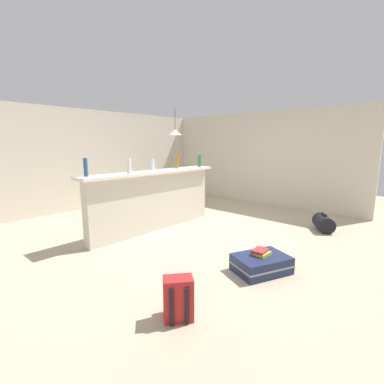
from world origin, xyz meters
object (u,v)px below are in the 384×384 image
at_px(bottle_white, 129,166).
at_px(bottle_green, 199,161).
at_px(dining_table, 173,183).
at_px(bottle_blue, 86,167).
at_px(bottle_clear, 153,165).
at_px(dining_chair_near_partition, 187,191).
at_px(book_stack, 261,252).
at_px(pendant_lamp, 175,132).
at_px(suitcase_flat_navy, 261,264).
at_px(backpack_red, 178,299).
at_px(bottle_amber, 177,162).
at_px(duffel_bag_black, 324,223).

height_order(bottle_white, bottle_green, same).
bearing_deg(dining_table, bottle_blue, -160.69).
height_order(bottle_clear, dining_chair_near_partition, bottle_clear).
relative_size(dining_chair_near_partition, book_stack, 3.97).
bearing_deg(pendant_lamp, suitcase_flat_navy, -117.68).
bearing_deg(backpack_red, bottle_amber, 45.46).
height_order(bottle_clear, book_stack, bottle_clear).
bearing_deg(bottle_green, pendant_lamp, 73.88).
bearing_deg(dining_chair_near_partition, bottle_clear, -162.54).
xyz_separation_m(bottle_blue, suitcase_flat_navy, (1.06, -2.50, -1.18)).
distance_m(pendant_lamp, backpack_red, 4.92).
distance_m(dining_table, backpack_red, 4.63).
distance_m(bottle_amber, dining_table, 1.52).
bearing_deg(bottle_clear, duffel_bag_black, -50.31).
relative_size(bottle_clear, dining_chair_near_partition, 0.24).
xyz_separation_m(dining_table, duffel_bag_black, (0.62, -3.53, -0.50)).
xyz_separation_m(bottle_white, dining_chair_near_partition, (2.05, 0.60, -0.76)).
relative_size(bottle_clear, duffel_bag_black, 0.40).
height_order(dining_table, backpack_red, dining_table).
bearing_deg(bottle_clear, bottle_green, -6.05).
relative_size(bottle_blue, dining_chair_near_partition, 0.31).
xyz_separation_m(bottle_amber, dining_chair_near_partition, (0.81, 0.49, -0.78)).
bearing_deg(bottle_amber, duffel_bag_black, -58.77).
relative_size(pendant_lamp, book_stack, 2.90).
relative_size(bottle_clear, pendant_lamp, 0.33).
xyz_separation_m(bottle_blue, bottle_amber, (1.92, -0.07, 0.00)).
bearing_deg(pendant_lamp, backpack_red, -134.18).
distance_m(bottle_blue, pendant_lamp, 3.06).
bearing_deg(book_stack, bottle_clear, 84.51).
distance_m(bottle_amber, suitcase_flat_navy, 2.84).
height_order(bottle_green, backpack_red, bottle_green).
relative_size(bottle_amber, bottle_green, 1.11).
bearing_deg(duffel_bag_black, bottle_white, 139.23).
height_order(bottle_white, pendant_lamp, pendant_lamp).
xyz_separation_m(bottle_blue, pendant_lamp, (2.85, 0.92, 0.64)).
height_order(pendant_lamp, book_stack, pendant_lamp).
xyz_separation_m(bottle_amber, dining_table, (0.89, 1.05, -0.65)).
bearing_deg(suitcase_flat_navy, dining_table, 63.32).
relative_size(bottle_white, suitcase_flat_navy, 0.29).
xyz_separation_m(bottle_clear, backpack_red, (-1.68, -2.36, -1.06)).
height_order(bottle_clear, duffel_bag_black, bottle_clear).
bearing_deg(bottle_amber, backpack_red, -134.54).
bearing_deg(dining_chair_near_partition, bottle_amber, -148.96).
bearing_deg(bottle_blue, duffel_bag_black, -36.70).
relative_size(bottle_green, dining_chair_near_partition, 0.28).
bearing_deg(bottle_white, book_stack, -79.72).
xyz_separation_m(bottle_green, pendant_lamp, (0.31, 1.07, 0.65)).
bearing_deg(pendant_lamp, bottle_blue, -162.07).
xyz_separation_m(bottle_blue, backpack_red, (-0.36, -2.38, -1.09)).
bearing_deg(dining_table, bottle_amber, -130.21).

